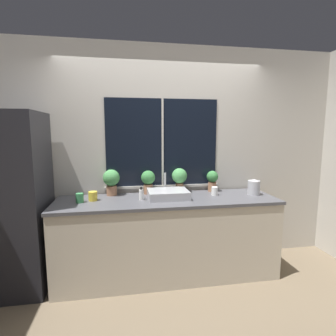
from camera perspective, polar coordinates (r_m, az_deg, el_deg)
ground_plane at (r=3.04m, az=1.06°, el=-25.10°), size 14.00×14.00×0.00m
wall_back at (r=3.30m, az=-1.28°, el=2.58°), size 8.00×0.09×2.70m
wall_right at (r=4.87m, az=24.91°, el=3.56°), size 0.06×7.00×2.70m
counter at (r=3.13m, az=-0.11°, el=-14.73°), size 2.49×0.70×0.91m
refrigerator at (r=3.17m, az=-31.18°, el=-6.57°), size 0.71×0.69×1.86m
sink at (r=3.01m, az=-0.01°, el=-5.65°), size 0.46×0.41×0.26m
potted_plant_far_left at (r=3.17m, az=-12.23°, el=-2.58°), size 0.20×0.20×0.31m
potted_plant_center_left at (r=3.18m, az=-4.35°, el=-2.64°), size 0.17×0.17×0.29m
potted_plant_center_right at (r=3.24m, az=2.50°, el=-2.08°), size 0.19×0.19×0.31m
potted_plant_far_right at (r=3.36m, az=9.63°, el=-2.50°), size 0.14×0.14×0.26m
soap_bottle at (r=2.94m, az=-5.85°, el=-5.72°), size 0.05×0.05×0.15m
mug_green at (r=2.96m, az=-18.67°, el=-6.20°), size 0.08×0.08×0.10m
mug_yellow at (r=3.00m, az=-16.04°, el=-5.90°), size 0.09×0.09×0.10m
mug_white at (r=3.18m, az=10.12°, el=-4.95°), size 0.08×0.08×0.10m
kettle at (r=3.30m, az=18.18°, el=-3.98°), size 0.14×0.14×0.19m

